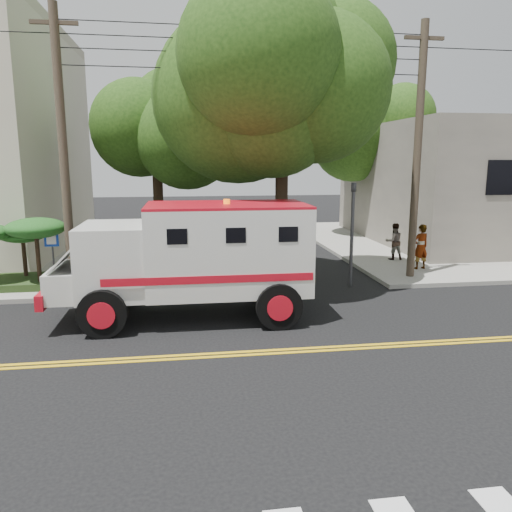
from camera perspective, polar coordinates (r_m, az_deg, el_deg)
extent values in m
plane|color=black|center=(11.72, 1.78, -10.93)|extent=(100.00, 100.00, 0.00)
cube|color=gray|center=(29.02, 23.88, 1.53)|extent=(17.00, 17.00, 0.15)
cube|color=#6A645B|center=(29.97, 26.28, 7.54)|extent=(14.00, 12.00, 6.00)
cylinder|color=#382D23|center=(17.09, -21.14, 10.70)|extent=(0.28, 0.28, 9.00)
cylinder|color=#382D23|center=(18.80, 17.94, 10.86)|extent=(0.28, 0.28, 9.00)
cylinder|color=black|center=(17.56, 2.95, 8.13)|extent=(0.44, 0.44, 7.00)
sphere|color=#1B3A10|center=(17.73, 3.06, 19.50)|extent=(5.32, 5.32, 5.32)
sphere|color=#1B3A10|center=(17.36, 7.59, 21.52)|extent=(4.56, 4.56, 4.56)
cylinder|color=black|center=(22.77, -11.12, 6.83)|extent=(0.44, 0.44, 5.60)
sphere|color=#1B3A10|center=(22.75, -11.39, 13.88)|extent=(3.92, 3.92, 3.92)
sphere|color=#1B3A10|center=(22.20, -9.26, 15.11)|extent=(3.36, 3.36, 3.36)
cylinder|color=black|center=(28.70, 13.08, 7.92)|extent=(0.44, 0.44, 5.95)
sphere|color=#1B3A10|center=(28.71, 13.35, 13.86)|extent=(4.20, 4.20, 4.20)
sphere|color=#1B3A10|center=(28.52, 15.58, 14.68)|extent=(3.60, 3.60, 3.60)
cylinder|color=#3F3F42|center=(17.47, 10.90, 2.32)|extent=(0.12, 0.12, 3.60)
imported|color=#3F3F42|center=(17.32, 11.06, 6.74)|extent=(0.15, 0.18, 0.90)
cylinder|color=#3F3F42|center=(17.75, -22.11, -0.78)|extent=(0.06, 0.06, 2.00)
cube|color=#0C33A5|center=(17.56, -22.35, 1.74)|extent=(0.45, 0.03, 0.45)
cube|color=#1E3314|center=(18.81, -25.38, -2.69)|extent=(3.20, 2.00, 0.24)
cylinder|color=black|center=(19.00, -24.95, -0.05)|extent=(0.14, 0.14, 1.36)
ellipsoid|color=#194C16|center=(18.88, -25.13, 2.22)|extent=(1.55, 1.55, 0.54)
cylinder|color=black|center=(17.93, -23.64, -0.04)|extent=(0.14, 0.14, 1.68)
ellipsoid|color=#194C16|center=(17.79, -23.88, 2.95)|extent=(1.91, 1.91, 0.66)
cube|color=silver|center=(13.80, -3.31, 0.86)|extent=(4.36, 2.58, 2.34)
cube|color=silver|center=(13.92, -15.73, -0.38)|extent=(1.80, 2.46, 1.89)
cube|color=black|center=(13.98, -19.37, 1.54)|extent=(0.08, 1.89, 0.78)
cube|color=silver|center=(14.24, -20.29, -2.70)|extent=(1.01, 2.23, 0.78)
cube|color=#B30D1C|center=(14.44, -22.38, -3.81)|extent=(0.21, 2.40, 0.39)
cube|color=#B30D1C|center=(13.64, -3.36, 5.84)|extent=(4.36, 2.58, 0.07)
cylinder|color=black|center=(13.02, -17.16, -6.30)|extent=(1.23, 0.36, 1.23)
cylinder|color=black|center=(15.40, -15.75, -3.56)|extent=(1.23, 0.36, 1.23)
cylinder|color=black|center=(13.06, 2.62, -5.75)|extent=(1.23, 0.36, 1.23)
cylinder|color=black|center=(15.43, 0.90, -3.11)|extent=(1.23, 0.36, 1.23)
imported|color=gray|center=(20.43, 18.31, 1.01)|extent=(0.71, 0.54, 1.76)
imported|color=gray|center=(22.05, 15.49, 1.61)|extent=(0.77, 0.61, 1.56)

